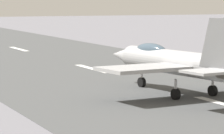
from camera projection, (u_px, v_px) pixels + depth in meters
name	position (u px, v px, depth m)	size (l,w,h in m)	color
fighter_jet	(180.00, 62.00, 46.75)	(16.67, 13.47, 5.53)	#9F9FA2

